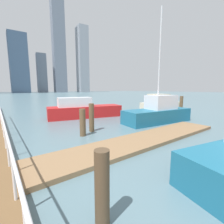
{
  "coord_description": "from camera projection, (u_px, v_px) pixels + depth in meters",
  "views": [
    {
      "loc": [
        -3.3,
        3.31,
        2.72
      ],
      "look_at": [
        1.77,
        10.1,
        1.46
      ],
      "focal_mm": 24.92,
      "sensor_mm": 36.0,
      "label": 1
    }
  ],
  "objects": [
    {
      "name": "skyline_tower_3",
      "position": [
        19.0,
        64.0,
        107.4
      ],
      "size": [
        11.47,
        9.64,
        40.2
      ],
      "primitive_type": "cube",
      "rotation": [
        0.0,
        0.0,
        -0.01
      ],
      "color": "slate",
      "rests_on": "ground_plane"
    },
    {
      "name": "skyline_tower_6",
      "position": [
        82.0,
        60.0,
        137.19
      ],
      "size": [
        8.92,
        10.51,
        56.01
      ],
      "primitive_type": "cube",
      "rotation": [
        0.0,
        0.0,
        -0.06
      ],
      "color": "#8C939E",
      "rests_on": "ground_plane"
    },
    {
      "name": "boardwalk_railing",
      "position": [
        7.0,
        139.0,
        4.57
      ],
      "size": [
        0.06,
        24.99,
        1.08
      ],
      "color": "white",
      "rests_on": "boardwalk"
    },
    {
      "name": "skyline_tower_4",
      "position": [
        42.0,
        73.0,
        122.58
      ],
      "size": [
        7.64,
        7.12,
        29.99
      ],
      "primitive_type": "cube",
      "rotation": [
        0.0,
        0.0,
        -0.1
      ],
      "color": "slate",
      "rests_on": "ground_plane"
    },
    {
      "name": "ground_plane",
      "position": [
        39.0,
        116.0,
        15.58
      ],
      "size": [
        300.0,
        300.0,
        0.0
      ],
      "primitive_type": "plane",
      "color": "slate"
    },
    {
      "name": "dock_piling_3",
      "position": [
        102.0,
        189.0,
        3.03
      ],
      "size": [
        0.3,
        0.3,
        1.58
      ],
      "primitive_type": "cylinder",
      "color": "brown",
      "rests_on": "ground_plane"
    },
    {
      "name": "moored_boat_5",
      "position": [
        158.0,
        112.0,
        12.73
      ],
      "size": [
        6.14,
        2.63,
        8.82
      ],
      "color": "#1E6B8C",
      "rests_on": "ground_plane"
    },
    {
      "name": "dock_piling_1",
      "position": [
        83.0,
        122.0,
        8.99
      ],
      "size": [
        0.35,
        0.35,
        1.59
      ],
      "primitive_type": "cylinder",
      "color": "brown",
      "rests_on": "ground_plane"
    },
    {
      "name": "moored_boat_2",
      "position": [
        161.0,
        106.0,
        17.53
      ],
      "size": [
        4.99,
        2.39,
        2.18
      ],
      "color": "beige",
      "rests_on": "ground_plane"
    },
    {
      "name": "skyline_tower_5",
      "position": [
        59.0,
        44.0,
        123.91
      ],
      "size": [
        9.73,
        7.56,
        76.46
      ],
      "primitive_type": "cube",
      "rotation": [
        0.0,
        0.0,
        -0.05
      ],
      "color": "slate",
      "rests_on": "ground_plane"
    },
    {
      "name": "floating_dock",
      "position": [
        140.0,
        141.0,
        7.94
      ],
      "size": [
        11.86,
        2.0,
        0.18
      ],
      "primitive_type": "cube",
      "color": "#93704C",
      "rests_on": "ground_plane"
    },
    {
      "name": "moored_boat_1",
      "position": [
        83.0,
        110.0,
        14.93
      ],
      "size": [
        7.16,
        3.28,
        1.94
      ],
      "color": "red",
      "rests_on": "ground_plane"
    },
    {
      "name": "dock_piling_2",
      "position": [
        181.0,
        105.0,
        16.46
      ],
      "size": [
        0.34,
        0.34,
        1.98
      ],
      "primitive_type": "cylinder",
      "color": "brown",
      "rests_on": "ground_plane"
    },
    {
      "name": "dock_piling_0",
      "position": [
        92.0,
        118.0,
        9.94
      ],
      "size": [
        0.33,
        0.33,
        1.81
      ],
      "primitive_type": "cylinder",
      "color": "brown",
      "rests_on": "ground_plane"
    }
  ]
}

